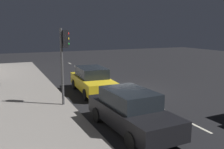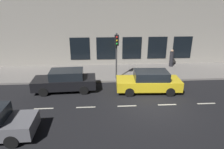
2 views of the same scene
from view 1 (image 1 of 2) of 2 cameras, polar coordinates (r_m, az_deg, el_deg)
name	(u,v)px [view 1 (image 1 of 2)]	position (r m, az deg, el deg)	size (l,w,h in m)	color
ground_plane	(124,90)	(16.01, 2.82, -3.66)	(60.00, 60.00, 0.00)	black
sidewalk	(22,100)	(14.38, -20.11, -5.62)	(4.50, 32.00, 0.15)	gray
lane_centre_line	(118,87)	(16.88, 1.29, -2.90)	(0.12, 27.20, 0.01)	beige
traffic_light	(64,51)	(12.28, -11.09, 5.44)	(0.47, 0.32, 3.81)	#424244
parked_car_1	(131,111)	(9.64, 4.40, -8.37)	(2.03, 4.60, 1.58)	black
parked_car_2	(92,80)	(15.27, -4.62, -1.33)	(2.02, 4.67, 1.58)	gold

